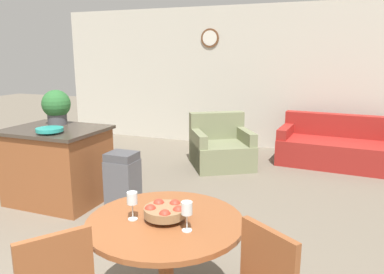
{
  "coord_description": "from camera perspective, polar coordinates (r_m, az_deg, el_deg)",
  "views": [
    {
      "loc": [
        1.7,
        -1.15,
        1.81
      ],
      "look_at": [
        0.27,
        2.51,
        0.93
      ],
      "focal_mm": 35.0,
      "sensor_mm": 36.0,
      "label": 1
    }
  ],
  "objects": [
    {
      "name": "wall_back",
      "position": [
        7.4,
        8.09,
        8.97
      ],
      "size": [
        8.0,
        0.09,
        2.7
      ],
      "color": "beige",
      "rests_on": "ground_plane"
    },
    {
      "name": "dining_table",
      "position": [
        2.63,
        -4.05,
        -15.7
      ],
      "size": [
        1.05,
        1.05,
        0.73
      ],
      "color": "brown",
      "rests_on": "ground_plane"
    },
    {
      "name": "fruit_bowl",
      "position": [
        2.53,
        -4.1,
        -11.19
      ],
      "size": [
        0.28,
        0.28,
        0.11
      ],
      "color": "olive",
      "rests_on": "dining_table"
    },
    {
      "name": "wine_glass_left",
      "position": [
        2.53,
        -9.1,
        -9.37
      ],
      "size": [
        0.07,
        0.07,
        0.19
      ],
      "color": "silver",
      "rests_on": "dining_table"
    },
    {
      "name": "wine_glass_right",
      "position": [
        2.35,
        -0.79,
        -10.99
      ],
      "size": [
        0.07,
        0.07,
        0.19
      ],
      "color": "silver",
      "rests_on": "dining_table"
    },
    {
      "name": "kitchen_island",
      "position": [
        4.91,
        -19.78,
        -4.02
      ],
      "size": [
        1.14,
        0.9,
        0.93
      ],
      "color": "brown",
      "rests_on": "ground_plane"
    },
    {
      "name": "teal_bowl",
      "position": [
        4.5,
        -20.87,
        1.03
      ],
      "size": [
        0.3,
        0.3,
        0.06
      ],
      "color": "teal",
      "rests_on": "kitchen_island"
    },
    {
      "name": "potted_plant",
      "position": [
        5.04,
        -19.97,
        4.46
      ],
      "size": [
        0.35,
        0.35,
        0.44
      ],
      "color": "#4C4C51",
      "rests_on": "kitchen_island"
    },
    {
      "name": "trash_bin",
      "position": [
        4.31,
        -10.48,
        -7.16
      ],
      "size": [
        0.33,
        0.29,
        0.74
      ],
      "color": "#56565B",
      "rests_on": "ground_plane"
    },
    {
      "name": "couch",
      "position": [
        6.63,
        21.52,
        -1.61
      ],
      "size": [
        1.95,
        1.05,
        0.8
      ],
      "rotation": [
        0.0,
        0.0,
        -0.07
      ],
      "color": "maroon",
      "rests_on": "ground_plane"
    },
    {
      "name": "armchair",
      "position": [
        6.12,
        4.42,
        -1.8
      ],
      "size": [
        1.24,
        1.23,
        0.85
      ],
      "rotation": [
        0.0,
        0.0,
        0.57
      ],
      "color": "#7A7F5B",
      "rests_on": "ground_plane"
    }
  ]
}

